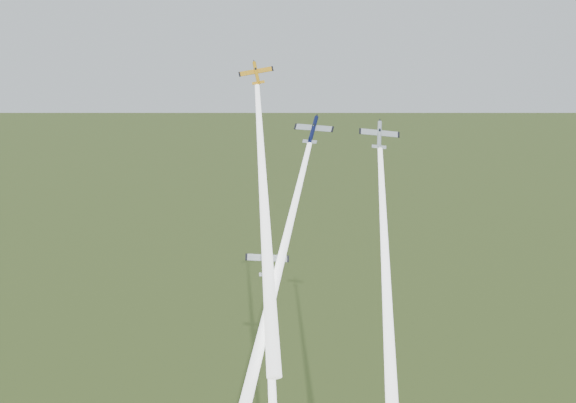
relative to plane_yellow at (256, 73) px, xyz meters
The scene contains 7 objects.
plane_yellow is the anchor object (origin of this frame).
smoke_trail_yellow 32.19m from the plane_yellow, 74.32° to the right, with size 2.47×2.47×57.98m, color white, non-canonical shape.
plane_navy 16.88m from the plane_yellow, 24.01° to the right, with size 7.80×7.74×1.22m, color #0D133C, non-canonical shape.
smoke_trail_navy 49.67m from the plane_yellow, 74.91° to the right, with size 2.47×2.47×69.29m, color white, non-canonical shape.
plane_silver_right 27.59m from the plane_yellow, ahead, with size 7.78×7.71×1.22m, color silver, non-canonical shape.
smoke_trail_silver_right 54.79m from the plane_yellow, 45.31° to the right, with size 2.47×2.47×65.22m, color white, non-canonical shape.
plane_silver_low 38.06m from the plane_yellow, 72.71° to the right, with size 8.07×8.01×1.26m, color silver, non-canonical shape.
Camera 1 is at (22.90, -135.71, 125.24)m, focal length 45.00 mm.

